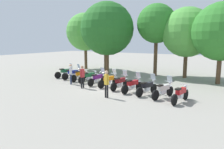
% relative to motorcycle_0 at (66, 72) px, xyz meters
% --- Properties ---
extents(ground_plane, '(80.00, 80.00, 0.00)m').
position_rel_motorcycle_0_xyz_m(ground_plane, '(5.78, -1.32, -0.52)').
color(ground_plane, gray).
extents(motorcycle_0, '(0.86, 2.12, 1.37)m').
position_rel_motorcycle_0_xyz_m(motorcycle_0, '(0.00, 0.00, 0.00)').
color(motorcycle_0, black).
rests_on(motorcycle_0, ground_plane).
extents(motorcycle_1, '(0.90, 2.10, 1.37)m').
position_rel_motorcycle_0_xyz_m(motorcycle_1, '(1.16, -0.23, 0.00)').
color(motorcycle_1, black).
rests_on(motorcycle_1, ground_plane).
extents(motorcycle_2, '(0.63, 2.19, 0.99)m').
position_rel_motorcycle_0_xyz_m(motorcycle_2, '(2.30, -0.54, -0.01)').
color(motorcycle_2, black).
rests_on(motorcycle_2, ground_plane).
extents(motorcycle_3, '(0.81, 2.14, 0.99)m').
position_rel_motorcycle_0_xyz_m(motorcycle_3, '(3.47, -0.77, -0.01)').
color(motorcycle_3, black).
rests_on(motorcycle_3, ground_plane).
extents(motorcycle_4, '(0.64, 2.19, 1.37)m').
position_rel_motorcycle_0_xyz_m(motorcycle_4, '(4.62, -1.14, 0.00)').
color(motorcycle_4, black).
rests_on(motorcycle_4, ground_plane).
extents(motorcycle_5, '(0.76, 2.16, 1.37)m').
position_rel_motorcycle_0_xyz_m(motorcycle_5, '(5.78, -1.30, 0.00)').
color(motorcycle_5, black).
rests_on(motorcycle_5, ground_plane).
extents(motorcycle_6, '(0.62, 2.19, 1.37)m').
position_rel_motorcycle_0_xyz_m(motorcycle_6, '(6.93, -1.55, 0.00)').
color(motorcycle_6, black).
rests_on(motorcycle_6, ground_plane).
extents(motorcycle_7, '(0.77, 2.16, 1.37)m').
position_rel_motorcycle_0_xyz_m(motorcycle_7, '(8.10, -1.86, 0.00)').
color(motorcycle_7, black).
rests_on(motorcycle_7, ground_plane).
extents(motorcycle_8, '(0.79, 2.15, 1.37)m').
position_rel_motorcycle_0_xyz_m(motorcycle_8, '(9.25, -2.02, 0.00)').
color(motorcycle_8, black).
rests_on(motorcycle_8, ground_plane).
extents(motorcycle_9, '(0.84, 2.13, 1.37)m').
position_rel_motorcycle_0_xyz_m(motorcycle_9, '(10.41, -2.22, 0.00)').
color(motorcycle_9, black).
rests_on(motorcycle_9, ground_plane).
extents(motorcycle_10, '(0.70, 2.18, 0.99)m').
position_rel_motorcycle_0_xyz_m(motorcycle_10, '(11.56, -2.60, -0.01)').
color(motorcycle_10, black).
rests_on(motorcycle_10, ground_plane).
extents(person_0, '(0.31, 0.37, 1.68)m').
position_rel_motorcycle_0_xyz_m(person_0, '(2.62, -2.11, 0.46)').
color(person_0, '#232D4C').
rests_on(person_0, ground_plane).
extents(person_1, '(0.28, 0.41, 1.72)m').
position_rel_motorcycle_0_xyz_m(person_1, '(4.37, -2.75, 0.49)').
color(person_1, black).
rests_on(person_1, ground_plane).
extents(person_2, '(0.41, 0.27, 1.73)m').
position_rel_motorcycle_0_xyz_m(person_2, '(7.36, -4.04, 0.50)').
color(person_2, black).
rests_on(person_2, ground_plane).
extents(tree_0, '(4.58, 4.58, 6.85)m').
position_rel_motorcycle_0_xyz_m(tree_0, '(-2.25, 5.95, 4.03)').
color(tree_0, brown).
rests_on(tree_0, ground_plane).
extents(tree_1, '(3.55, 3.55, 5.97)m').
position_rel_motorcycle_0_xyz_m(tree_1, '(1.01, 5.51, 3.66)').
color(tree_1, brown).
rests_on(tree_1, ground_plane).
extents(tree_2, '(5.47, 5.47, 7.46)m').
position_rel_motorcycle_0_xyz_m(tree_2, '(2.30, 3.85, 4.20)').
color(tree_2, brown).
rests_on(tree_2, ground_plane).
extents(tree_3, '(3.87, 3.87, 7.13)m').
position_rel_motorcycle_0_xyz_m(tree_3, '(6.91, 5.70, 4.64)').
color(tree_3, brown).
rests_on(tree_3, ground_plane).
extents(tree_4, '(4.64, 4.64, 6.61)m').
position_rel_motorcycle_0_xyz_m(tree_4, '(9.80, 5.96, 3.77)').
color(tree_4, brown).
rests_on(tree_4, ground_plane).
extents(tree_5, '(4.68, 4.68, 6.59)m').
position_rel_motorcycle_0_xyz_m(tree_5, '(12.84, 4.42, 3.72)').
color(tree_5, brown).
rests_on(tree_5, ground_plane).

